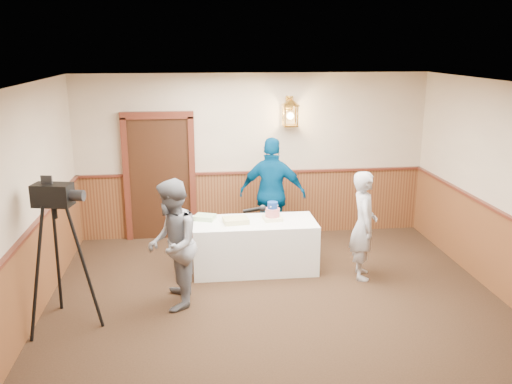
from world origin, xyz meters
TOP-DOWN VIEW (x-y plane):
  - ground at (0.00, 0.00)m, footprint 7.00×7.00m
  - room_shell at (-0.05, 0.45)m, footprint 6.02×7.02m
  - display_table at (-0.16, 1.90)m, footprint 1.80×0.80m
  - tiered_cake at (0.11, 1.95)m, footprint 0.28×0.28m
  - sheet_cake_yellow at (-0.44, 1.87)m, footprint 0.38×0.31m
  - sheet_cake_green at (-0.88, 2.07)m, footprint 0.35×0.31m
  - interviewer at (-1.31, 0.86)m, footprint 1.48×0.82m
  - baker at (1.34, 1.46)m, footprint 0.46×0.62m
  - assistant_p at (0.23, 2.77)m, footprint 1.16×0.73m
  - tv_camera_rig at (-2.60, 0.50)m, footprint 0.69×0.64m

SIDE VIEW (x-z plane):
  - ground at x=0.00m, z-range 0.00..0.00m
  - display_table at x=-0.16m, z-range 0.00..0.75m
  - baker at x=1.34m, z-range 0.00..1.56m
  - sheet_cake_green at x=-0.88m, z-range 0.75..0.82m
  - tv_camera_rig at x=-2.60m, z-range -0.09..1.66m
  - sheet_cake_yellow at x=-0.44m, z-range 0.75..0.82m
  - interviewer at x=-1.31m, z-range 0.00..1.66m
  - tiered_cake at x=0.11m, z-range 0.72..0.99m
  - assistant_p at x=0.23m, z-range 0.00..1.84m
  - room_shell at x=-0.05m, z-range 0.12..2.93m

